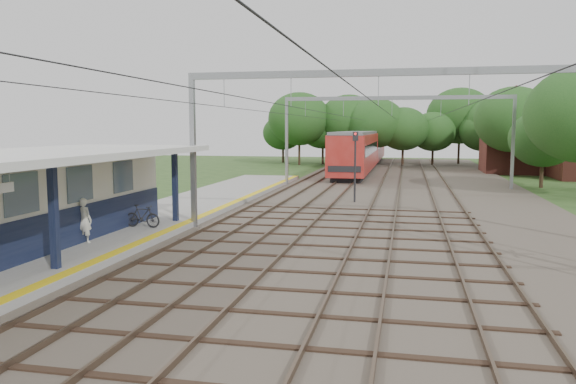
% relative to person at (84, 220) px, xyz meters
% --- Properties ---
extents(ballast_bed, '(18.00, 90.00, 0.10)m').
position_rel_person_xyz_m(ballast_bed, '(11.18, 20.38, -1.14)').
color(ballast_bed, '#473D33').
rests_on(ballast_bed, ground).
extents(platform, '(5.00, 52.00, 0.35)m').
position_rel_person_xyz_m(platform, '(-0.32, 4.38, -1.01)').
color(platform, gray).
rests_on(platform, ground).
extents(yellow_stripe, '(0.45, 52.00, 0.01)m').
position_rel_person_xyz_m(yellow_stripe, '(1.93, 4.38, -0.83)').
color(yellow_stripe, yellow).
rests_on(yellow_stripe, platform).
extents(rail_tracks, '(11.80, 88.00, 0.15)m').
position_rel_person_xyz_m(rail_tracks, '(8.68, 20.38, -1.01)').
color(rail_tracks, brown).
rests_on(rail_tracks, ballast_bed).
extents(catenary_system, '(17.22, 88.00, 7.00)m').
position_rel_person_xyz_m(catenary_system, '(10.57, 15.66, 4.32)').
color(catenary_system, gray).
rests_on(catenary_system, ground).
extents(tree_band, '(31.72, 30.88, 8.82)m').
position_rel_person_xyz_m(tree_band, '(11.03, 47.50, 3.73)').
color(tree_band, '#382619').
rests_on(tree_band, ground).
extents(house_far, '(8.00, 6.12, 8.66)m').
position_rel_person_xyz_m(house_far, '(23.18, 42.38, 2.05)').
color(house_far, brown).
rests_on(house_far, ground).
extents(person, '(0.65, 0.46, 1.67)m').
position_rel_person_xyz_m(person, '(0.00, 0.00, 0.00)').
color(person, silver).
rests_on(person, platform).
extents(bicycle, '(1.64, 0.55, 0.97)m').
position_rel_person_xyz_m(bicycle, '(0.60, 3.43, -0.35)').
color(bicycle, black).
rests_on(bicycle, platform).
extents(train, '(3.17, 39.47, 4.15)m').
position_rel_person_xyz_m(train, '(6.68, 46.23, 1.12)').
color(train, black).
rests_on(train, ballast_bed).
extents(signal_post, '(0.35, 0.31, 4.36)m').
position_rel_person_xyz_m(signal_post, '(8.53, 15.53, 1.56)').
color(signal_post, black).
rests_on(signal_post, ground).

